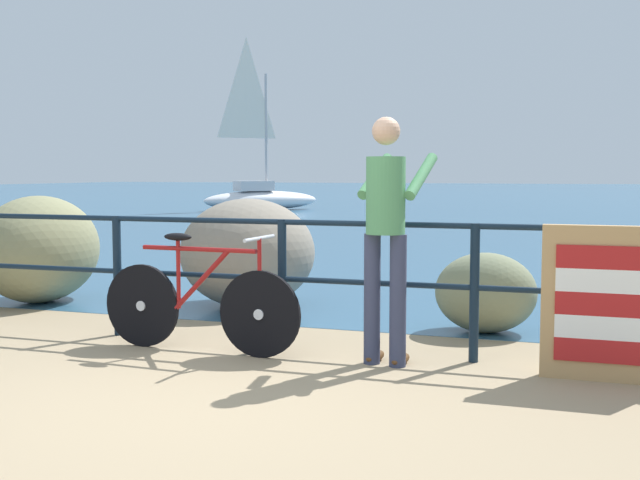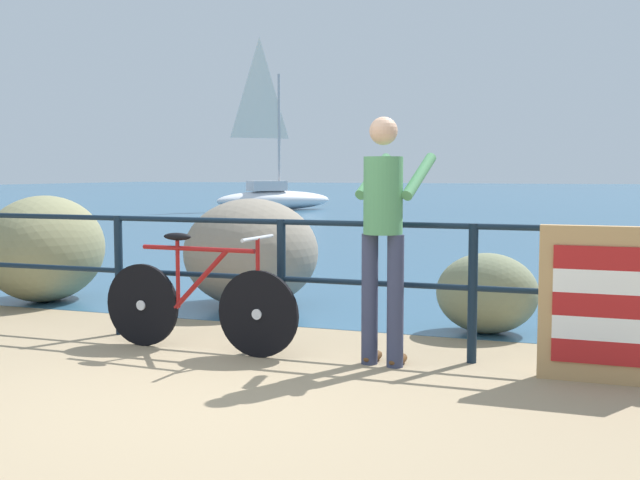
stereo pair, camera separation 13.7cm
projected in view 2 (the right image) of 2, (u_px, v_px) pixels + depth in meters
ground_plane at (522, 221)px, 23.56m from camera, size 120.00×120.00×0.10m
sea_surface at (569, 194)px, 49.24m from camera, size 120.00×90.00×0.01m
promenade_railing at (281, 267)px, 6.29m from camera, size 9.11×0.07×1.02m
bicycle at (199, 302)px, 6.18m from camera, size 1.70×0.48×0.92m
person_at_railing at (384, 228)px, 5.69m from camera, size 0.51×0.66×1.78m
folded_deckchair_stack at (604, 305)px, 5.25m from camera, size 0.84×0.10×1.04m
breakwater_boulder_main at (251, 253)px, 8.24m from camera, size 1.38×1.45×1.12m
breakwater_boulder_left at (45, 249)px, 8.56m from camera, size 1.14×1.46×1.14m
breakwater_boulder_right at (487, 293)px, 6.88m from camera, size 0.88×0.72×0.70m
sailboat at (273, 191)px, 28.93m from camera, size 3.97×4.09×6.16m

